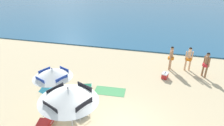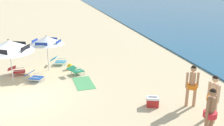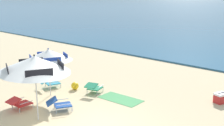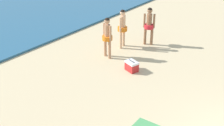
{
  "view_description": "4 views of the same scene",
  "coord_description": "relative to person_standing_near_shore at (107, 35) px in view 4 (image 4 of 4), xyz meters",
  "views": [
    {
      "loc": [
        1.22,
        -5.5,
        5.93
      ],
      "look_at": [
        -1.45,
        4.45,
        1.17
      ],
      "focal_mm": 28.63,
      "sensor_mm": 36.0,
      "label": 1
    },
    {
      "loc": [
        10.65,
        1.77,
        4.8
      ],
      "look_at": [
        -1.71,
        4.61,
        0.79
      ],
      "focal_mm": 40.47,
      "sensor_mm": 36.0,
      "label": 2
    },
    {
      "loc": [
        6.05,
        -5.04,
        4.09
      ],
      "look_at": [
        -1.76,
        3.11,
        1.42
      ],
      "focal_mm": 44.87,
      "sensor_mm": 36.0,
      "label": 3
    },
    {
      "loc": [
        -6.76,
        -0.55,
        5.84
      ],
      "look_at": [
        0.51,
        5.32,
        0.96
      ],
      "focal_mm": 49.43,
      "sensor_mm": 36.0,
      "label": 4
    }
  ],
  "objects": [
    {
      "name": "person_wading_in",
      "position": [
        2.19,
        -0.62,
        0.0
      ],
      "size": [
        0.43,
        0.47,
        1.76
      ],
      "color": "#8C6042",
      "rests_on": "ground"
    },
    {
      "name": "cooler_box",
      "position": [
        -0.33,
        -1.5,
        -0.81
      ],
      "size": [
        0.48,
        0.57,
        0.43
      ],
      "color": "red",
      "rests_on": "ground"
    },
    {
      "name": "person_standing_beside",
      "position": [
        1.21,
        0.14,
        0.0
      ],
      "size": [
        0.51,
        0.43,
        1.76
      ],
      "color": "#D8A87F",
      "rests_on": "ground"
    },
    {
      "name": "person_standing_near_shore",
      "position": [
        0.0,
        0.0,
        0.0
      ],
      "size": [
        0.43,
        0.51,
        1.75
      ],
      "color": "tan",
      "rests_on": "ground"
    }
  ]
}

